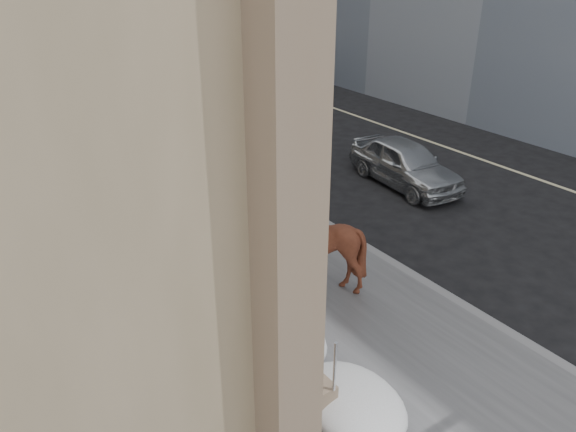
# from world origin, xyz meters

# --- Properties ---
(ground) EXTENTS (140.00, 140.00, 0.00)m
(ground) POSITION_xyz_m (0.00, 0.00, 0.00)
(ground) COLOR black
(ground) RESTS_ON ground
(sidewalk) EXTENTS (5.00, 80.00, 0.12)m
(sidewalk) POSITION_xyz_m (0.00, 10.00, 0.06)
(sidewalk) COLOR #4B4B4D
(sidewalk) RESTS_ON ground
(curb) EXTENTS (0.24, 80.00, 0.12)m
(curb) POSITION_xyz_m (2.62, 10.00, 0.06)
(curb) COLOR slate
(curb) RESTS_ON ground
(lane_line) EXTENTS (0.15, 70.00, 0.01)m
(lane_line) POSITION_xyz_m (10.50, 10.00, 0.01)
(lane_line) COLOR #BFB78C
(lane_line) RESTS_ON ground
(far_podium) EXTENTS (2.00, 80.00, 4.00)m
(far_podium) POSITION_xyz_m (15.50, 10.00, 2.00)
(far_podium) COLOR #7C6650
(far_podium) RESTS_ON ground
(streetlight_mid) EXTENTS (1.71, 0.24, 8.00)m
(streetlight_mid) POSITION_xyz_m (2.74, 14.00, 4.58)
(streetlight_mid) COLOR #2D2D30
(streetlight_mid) RESTS_ON ground
(traffic_signal) EXTENTS (4.10, 0.22, 6.00)m
(traffic_signal) POSITION_xyz_m (2.07, 22.00, 4.00)
(traffic_signal) COLOR #2D2D30
(traffic_signal) RESTS_ON ground
(snow_bank) EXTENTS (1.70, 18.10, 0.76)m
(snow_bank) POSITION_xyz_m (-1.42, 8.11, 0.47)
(snow_bank) COLOR silver
(snow_bank) RESTS_ON sidewalk
(mounted_horse_left) EXTENTS (1.81, 2.62, 2.67)m
(mounted_horse_left) POSITION_xyz_m (-0.80, 2.84, 1.19)
(mounted_horse_left) COLOR #432714
(mounted_horse_left) RESTS_ON sidewalk
(mounted_horse_right) EXTENTS (1.73, 1.93, 2.70)m
(mounted_horse_right) POSITION_xyz_m (0.38, 1.52, 1.26)
(mounted_horse_right) COLOR #4E2416
(mounted_horse_right) RESTS_ON sidewalk
(pedestrian) EXTENTS (1.00, 0.61, 1.58)m
(pedestrian) POSITION_xyz_m (-0.26, 1.99, 0.91)
(pedestrian) COLOR black
(pedestrian) RESTS_ON sidewalk
(car_silver) EXTENTS (2.16, 4.44, 1.46)m
(car_silver) POSITION_xyz_m (6.51, 4.75, 0.73)
(car_silver) COLOR #B2B6BA
(car_silver) RESTS_ON ground
(car_grey) EXTENTS (2.08, 4.82, 1.38)m
(car_grey) POSITION_xyz_m (11.16, 18.70, 0.69)
(car_grey) COLOR #525559
(car_grey) RESTS_ON ground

